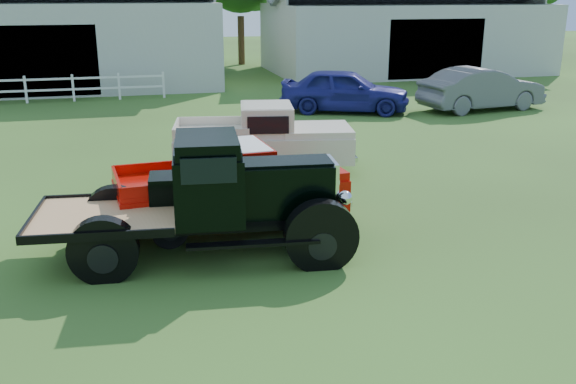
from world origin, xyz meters
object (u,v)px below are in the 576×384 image
object	(u,v)px
misc_car_blue	(345,90)
misc_car_grey	(482,89)
red_pickup	(231,186)
vintage_flatbed	(203,197)
white_pickup	(263,139)

from	to	relation	value
misc_car_blue	misc_car_grey	bearing A→B (deg)	-77.14
red_pickup	misc_car_blue	xyz separation A→B (m)	(6.67, 12.08, -0.00)
misc_car_grey	vintage_flatbed	bearing A→B (deg)	125.25
vintage_flatbed	red_pickup	world-z (taller)	vintage_flatbed
red_pickup	white_pickup	xyz separation A→B (m)	(1.55, 4.01, 0.02)
white_pickup	misc_car_blue	bearing A→B (deg)	67.08
misc_car_grey	misc_car_blue	bearing A→B (deg)	72.07
red_pickup	vintage_flatbed	bearing A→B (deg)	-123.00
white_pickup	misc_car_grey	xyz separation A→B (m)	(10.80, 7.14, -0.04)
vintage_flatbed	white_pickup	distance (m)	5.90
misc_car_blue	white_pickup	bearing A→B (deg)	169.82
red_pickup	misc_car_blue	distance (m)	13.80
vintage_flatbed	misc_car_blue	bearing A→B (deg)	66.85
vintage_flatbed	red_pickup	bearing A→B (deg)	67.85
misc_car_blue	misc_car_grey	world-z (taller)	misc_car_blue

